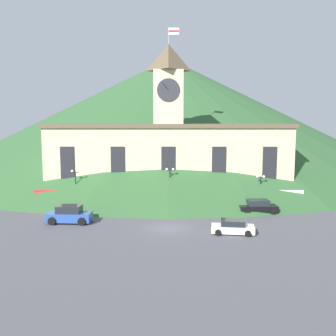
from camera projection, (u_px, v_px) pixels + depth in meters
ground_plane at (168, 228)px, 41.67m from camera, size 160.00×160.00×0.00m
civic_building at (168, 155)px, 59.04m from camera, size 37.54×9.63×26.02m
banner_fence at (168, 198)px, 52.63m from camera, size 38.02×0.12×2.28m
hillside_backdrop at (169, 113)px, 100.68m from camera, size 114.56×114.56×28.39m
street_lamp_far_right at (76, 179)px, 53.18m from camera, size 1.26×0.36×5.04m
street_lamp_center at (170, 178)px, 53.08m from camera, size 1.26×0.36×5.30m
street_lamp_left at (260, 183)px, 53.08m from camera, size 1.26×0.36×4.25m
car_white_taxi at (233, 227)px, 39.62m from camera, size 4.68×2.54×1.50m
car_black_suv at (258, 207)px, 48.39m from camera, size 5.02×2.62×1.80m
car_blue_van at (69, 215)px, 43.77m from camera, size 5.17×2.52×2.10m
pedestrian at (195, 201)px, 51.04m from camera, size 0.39×0.45×1.82m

